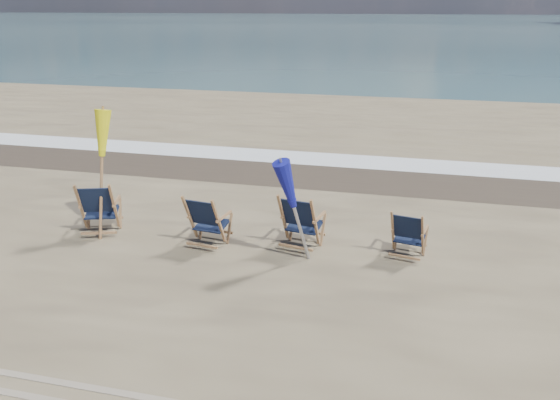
% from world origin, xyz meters
% --- Properties ---
extents(ocean, '(400.00, 400.00, 0.00)m').
position_xyz_m(ocean, '(0.00, 128.00, 0.00)').
color(ocean, '#3E6368').
rests_on(ocean, ground).
extents(surf_foam, '(200.00, 1.40, 0.01)m').
position_xyz_m(surf_foam, '(0.00, 8.30, 0.00)').
color(surf_foam, silver).
rests_on(surf_foam, ground).
extents(wet_sand_strip, '(200.00, 2.60, 0.00)m').
position_xyz_m(wet_sand_strip, '(0.00, 6.80, 0.00)').
color(wet_sand_strip, '#42362A').
rests_on(wet_sand_strip, ground).
extents(beach_chair_0, '(0.93, 0.99, 1.11)m').
position_xyz_m(beach_chair_0, '(-3.18, 1.92, 0.56)').
color(beach_chair_0, '#111A32').
rests_on(beach_chair_0, ground).
extents(beach_chair_1, '(0.76, 0.83, 1.05)m').
position_xyz_m(beach_chair_1, '(-1.01, 1.73, 0.52)').
color(beach_chair_1, '#111A32').
rests_on(beach_chair_1, ground).
extents(beach_chair_2, '(0.83, 0.90, 1.10)m').
position_xyz_m(beach_chair_2, '(0.68, 2.04, 0.55)').
color(beach_chair_2, '#111A32').
rests_on(beach_chair_2, ground).
extents(beach_chair_3, '(0.71, 0.77, 0.92)m').
position_xyz_m(beach_chair_3, '(2.53, 2.12, 0.46)').
color(beach_chair_3, '#111A32').
rests_on(beach_chair_3, ground).
extents(umbrella_yellow, '(0.30, 0.30, 2.42)m').
position_xyz_m(umbrella_yellow, '(-3.35, 1.85, 1.88)').
color(umbrella_yellow, '#996D44').
rests_on(umbrella_yellow, ground).
extents(umbrella_blue, '(0.30, 0.30, 1.96)m').
position_xyz_m(umbrella_blue, '(0.45, 1.56, 1.44)').
color(umbrella_blue, '#A5A5AD').
rests_on(umbrella_blue, ground).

